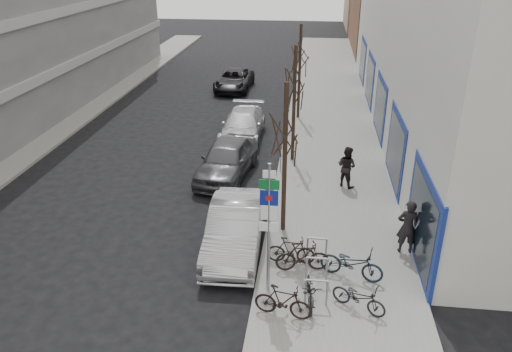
% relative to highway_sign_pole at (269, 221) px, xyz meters
% --- Properties ---
extents(ground, '(120.00, 120.00, 0.00)m').
position_rel_highway_sign_pole_xyz_m(ground, '(-2.40, 0.01, -2.46)').
color(ground, black).
rests_on(ground, ground).
extents(sidewalk_east, '(5.00, 70.00, 0.15)m').
position_rel_highway_sign_pole_xyz_m(sidewalk_east, '(2.10, 10.01, -2.38)').
color(sidewalk_east, slate).
rests_on(sidewalk_east, ground).
extents(sidewalk_west, '(3.00, 70.00, 0.15)m').
position_rel_highway_sign_pole_xyz_m(sidewalk_west, '(-13.40, 10.01, -2.38)').
color(sidewalk_west, slate).
rests_on(sidewalk_west, ground).
extents(brick_building_far, '(12.00, 14.00, 8.00)m').
position_rel_highway_sign_pole_xyz_m(brick_building_far, '(10.60, 40.01, 1.54)').
color(brick_building_far, brown).
rests_on(brick_building_far, ground).
extents(highway_sign_pole, '(0.55, 0.10, 4.20)m').
position_rel_highway_sign_pole_xyz_m(highway_sign_pole, '(0.00, 0.00, 0.00)').
color(highway_sign_pole, gray).
rests_on(highway_sign_pole, ground).
extents(bike_rack, '(0.66, 2.26, 0.83)m').
position_rel_highway_sign_pole_xyz_m(bike_rack, '(1.40, 0.61, -1.80)').
color(bike_rack, gray).
rests_on(bike_rack, sidewalk_east).
extents(tree_near, '(1.80, 1.80, 5.50)m').
position_rel_highway_sign_pole_xyz_m(tree_near, '(0.20, 3.51, 1.65)').
color(tree_near, black).
rests_on(tree_near, ground).
extents(tree_mid, '(1.80, 1.80, 5.50)m').
position_rel_highway_sign_pole_xyz_m(tree_mid, '(0.20, 10.01, 1.65)').
color(tree_mid, black).
rests_on(tree_mid, ground).
extents(tree_far, '(1.80, 1.80, 5.50)m').
position_rel_highway_sign_pole_xyz_m(tree_far, '(0.20, 16.51, 1.65)').
color(tree_far, black).
rests_on(tree_far, ground).
extents(meter_front, '(0.10, 0.08, 1.27)m').
position_rel_highway_sign_pole_xyz_m(meter_front, '(-0.25, 3.01, -1.54)').
color(meter_front, gray).
rests_on(meter_front, sidewalk_east).
extents(meter_mid, '(0.10, 0.08, 1.27)m').
position_rel_highway_sign_pole_xyz_m(meter_mid, '(-0.25, 8.51, -1.54)').
color(meter_mid, gray).
rests_on(meter_mid, sidewalk_east).
extents(meter_back, '(0.10, 0.08, 1.27)m').
position_rel_highway_sign_pole_xyz_m(meter_back, '(-0.25, 14.01, -1.54)').
color(meter_back, gray).
rests_on(meter_back, sidewalk_east).
extents(bike_near_left, '(0.61, 1.61, 0.96)m').
position_rel_highway_sign_pole_xyz_m(bike_near_left, '(1.24, -0.47, -1.83)').
color(bike_near_left, black).
rests_on(bike_near_left, sidewalk_east).
extents(bike_near_right, '(1.69, 0.79, 0.99)m').
position_rel_highway_sign_pole_xyz_m(bike_near_right, '(0.51, -1.11, -1.81)').
color(bike_near_right, black).
rests_on(bike_near_right, sidewalk_east).
extents(bike_mid_curb, '(2.02, 1.11, 1.18)m').
position_rel_highway_sign_pole_xyz_m(bike_mid_curb, '(2.45, 0.90, -1.72)').
color(bike_mid_curb, black).
rests_on(bike_mid_curb, sidewalk_east).
extents(bike_mid_inner, '(1.58, 0.52, 0.95)m').
position_rel_highway_sign_pole_xyz_m(bike_mid_inner, '(0.59, 1.45, -1.83)').
color(bike_mid_inner, black).
rests_on(bike_mid_inner, sidewalk_east).
extents(bike_far_curb, '(1.63, 1.17, 0.97)m').
position_rel_highway_sign_pole_xyz_m(bike_far_curb, '(2.58, -0.59, -1.82)').
color(bike_far_curb, black).
rests_on(bike_far_curb, sidewalk_east).
extents(bike_far_inner, '(1.74, 0.76, 1.02)m').
position_rel_highway_sign_pole_xyz_m(bike_far_inner, '(0.96, 1.08, -1.80)').
color(bike_far_inner, black).
rests_on(bike_far_inner, sidewalk_east).
extents(parked_car_front, '(1.88, 4.96, 1.62)m').
position_rel_highway_sign_pole_xyz_m(parked_car_front, '(-1.33, 2.26, -1.65)').
color(parked_car_front, '#B0AFB4').
rests_on(parked_car_front, ground).
extents(parked_car_mid, '(2.54, 5.08, 1.66)m').
position_rel_highway_sign_pole_xyz_m(parked_car_mid, '(-2.60, 8.07, -1.63)').
color(parked_car_mid, '#4B4B50').
rests_on(parked_car_mid, ground).
extents(parked_car_back, '(2.08, 5.11, 1.48)m').
position_rel_highway_sign_pole_xyz_m(parked_car_back, '(-2.60, 12.95, -1.72)').
color(parked_car_back, '#B6B6BB').
rests_on(parked_car_back, ground).
extents(lane_car, '(2.46, 5.11, 1.41)m').
position_rel_highway_sign_pole_xyz_m(lane_car, '(-4.62, 22.83, -1.76)').
color(lane_car, black).
rests_on(lane_car, ground).
extents(pedestrian_near, '(0.72, 0.50, 1.89)m').
position_rel_highway_sign_pole_xyz_m(pedestrian_near, '(4.30, 2.55, -1.37)').
color(pedestrian_near, black).
rests_on(pedestrian_near, sidewalk_east).
extents(pedestrian_far, '(0.79, 0.75, 1.78)m').
position_rel_highway_sign_pole_xyz_m(pedestrian_far, '(2.57, 7.40, -1.42)').
color(pedestrian_far, black).
rests_on(pedestrian_far, sidewalk_east).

